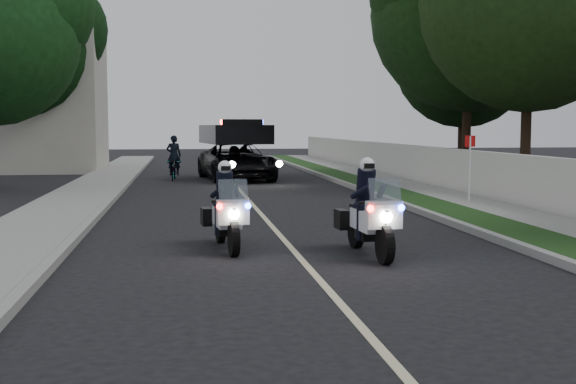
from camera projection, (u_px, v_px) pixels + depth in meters
name	position (u px, v px, depth m)	size (l,w,h in m)	color
ground	(302.00, 260.00, 12.45)	(120.00, 120.00, 0.00)	black
curb_right	(380.00, 196.00, 22.88)	(0.20, 60.00, 0.15)	gray
grass_verge	(401.00, 196.00, 22.98)	(1.20, 60.00, 0.16)	#193814
sidewalk_right	(441.00, 195.00, 23.16)	(1.40, 60.00, 0.16)	gray
property_wall	(471.00, 174.00, 23.24)	(0.22, 60.00, 1.50)	beige
curb_left	(111.00, 200.00, 21.72)	(0.20, 60.00, 0.15)	gray
sidewalk_left	(73.00, 200.00, 21.56)	(2.00, 60.00, 0.16)	gray
building_far	(19.00, 101.00, 36.34)	(8.00, 6.00, 7.00)	#A8A396
lane_marking	(249.00, 200.00, 22.31)	(0.12, 50.00, 0.01)	#BFB78C
police_moto_left	(227.00, 249.00, 13.57)	(0.67, 1.93, 1.64)	silver
police_moto_right	(369.00, 255.00, 12.89)	(0.71, 2.03, 1.73)	silver
police_suv	(237.00, 180.00, 30.78)	(2.59, 5.59, 2.72)	black
bicycle	(174.00, 180.00, 30.69)	(0.54, 1.56, 0.81)	black
cyclist	(174.00, 180.00, 30.69)	(0.60, 0.40, 1.68)	black
sign_post	(469.00, 207.00, 20.65)	(0.32, 0.32, 2.07)	#A7170B
tree_right_b	(524.00, 190.00, 25.86)	(7.60, 7.60, 12.67)	#203E14
tree_right_c	(461.00, 177.00, 32.51)	(6.08, 6.08, 10.13)	black
tree_right_d	(465.00, 182.00, 29.71)	(7.83, 7.83, 13.06)	#183812
tree_left_far	(29.00, 173.00, 35.15)	(6.65, 6.65, 11.08)	black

